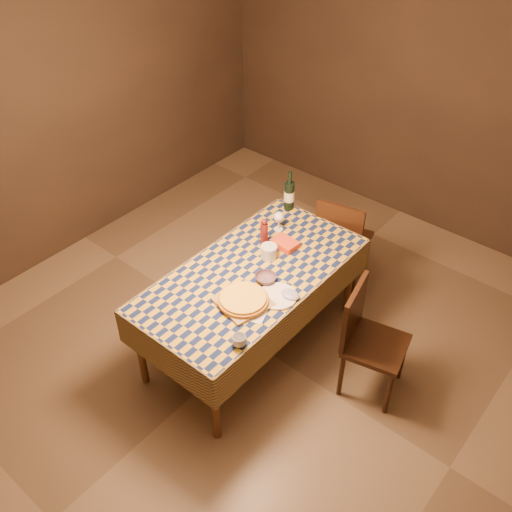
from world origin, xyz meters
name	(u,v)px	position (x,y,z in m)	size (l,w,h in m)	color
room	(251,208)	(0.00, 0.00, 1.35)	(5.00, 5.10, 2.70)	brown
dining_table	(252,280)	(0.00, 0.00, 0.69)	(0.94, 1.84, 0.77)	brown
cutting_board	(243,302)	(0.16, -0.29, 0.78)	(0.33, 0.33, 0.02)	#9C7F49
pizza	(243,299)	(0.16, -0.29, 0.81)	(0.37, 0.37, 0.04)	#A2621B
pepper_mill	(264,234)	(-0.14, 0.31, 0.89)	(0.07, 0.07, 0.25)	#511313
bowl	(266,279)	(0.14, -0.01, 0.79)	(0.16, 0.16, 0.05)	#5D454E
wine_glass	(279,217)	(-0.18, 0.56, 0.89)	(0.08, 0.08, 0.17)	white
wine_bottle	(289,195)	(-0.31, 0.86, 0.90)	(0.10, 0.10, 0.35)	black
deli_tub	(269,252)	(-0.02, 0.23, 0.82)	(0.13, 0.13, 0.11)	silver
takeout_container	(285,243)	(-0.01, 0.41, 0.80)	(0.20, 0.14, 0.05)	red
white_plate	(277,296)	(0.31, -0.08, 0.78)	(0.28, 0.28, 0.02)	white
tumbler	(239,341)	(0.40, -0.60, 0.81)	(0.10, 0.10, 0.08)	silver
flour_patch	(249,311)	(0.24, -0.32, 0.77)	(0.25, 0.19, 0.00)	white
flour_bag	(290,295)	(0.38, -0.02, 0.79)	(0.14, 0.11, 0.04)	#96A1C0
chair_far	(342,238)	(0.12, 1.08, 0.52)	(0.50, 0.51, 0.93)	black
chair_right	(366,335)	(0.89, 0.22, 0.52)	(0.51, 0.51, 0.93)	black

